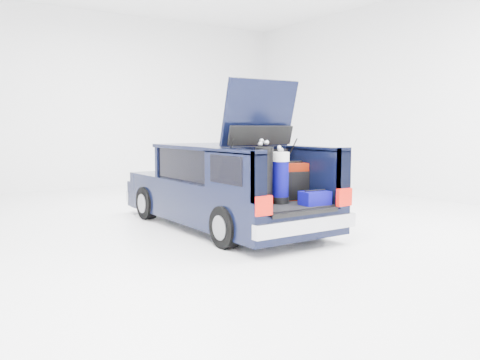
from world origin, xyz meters
TOP-DOWN VIEW (x-y plane):
  - ground at (0.00, 0.00)m, footprint 14.00×14.00m
  - car at (-0.00, 0.11)m, footprint 1.87×4.65m
  - red_suitcase at (0.50, -1.32)m, footprint 0.41×0.30m
  - black_golf_bag at (-0.26, -1.50)m, footprint 0.38×0.42m
  - blue_golf_bag at (0.08, -1.48)m, footprint 0.34×0.34m
  - blue_duffel at (0.41, -1.88)m, footprint 0.45×0.32m

SIDE VIEW (x-z plane):
  - ground at x=0.00m, z-range 0.00..0.00m
  - car at x=0.00m, z-range -0.56..1.91m
  - blue_duffel at x=0.41m, z-range 0.59..0.81m
  - red_suitcase at x=0.50m, z-range 0.58..1.20m
  - blue_golf_bag at x=0.08m, z-range 0.56..1.44m
  - black_golf_bag at x=-0.26m, z-range 0.55..1.52m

